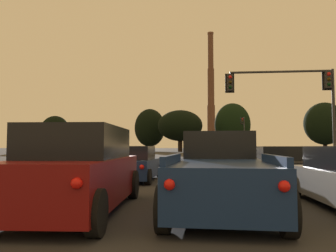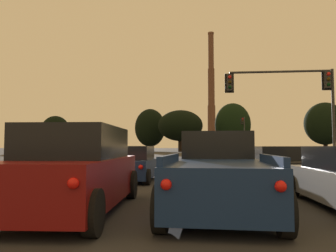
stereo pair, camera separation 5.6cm
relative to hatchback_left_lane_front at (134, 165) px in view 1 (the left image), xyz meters
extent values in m
cube|color=navy|center=(0.00, 0.10, -0.14)|extent=(1.77, 4.02, 0.72)
cube|color=black|center=(0.00, -0.30, 0.50)|extent=(1.59, 1.92, 0.55)
cylinder|color=black|center=(-0.82, 1.73, -0.36)|extent=(0.23, 0.60, 0.60)
cylinder|color=black|center=(0.86, 1.71, -0.36)|extent=(0.23, 0.60, 0.60)
cylinder|color=black|center=(-0.86, -1.52, -0.36)|extent=(0.23, 0.60, 0.60)
cylinder|color=black|center=(0.82, -1.54, -0.36)|extent=(0.23, 0.60, 0.60)
sphere|color=red|center=(-0.71, -1.91, 0.02)|extent=(0.17, 0.17, 0.17)
sphere|color=red|center=(0.65, -1.93, 0.02)|extent=(0.17, 0.17, 0.17)
cube|color=maroon|center=(0.04, -6.62, 0.02)|extent=(2.15, 4.89, 0.95)
cube|color=black|center=(0.04, -6.50, 0.84)|extent=(1.91, 2.88, 0.70)
cylinder|color=black|center=(-0.99, -4.74, -0.28)|extent=(0.26, 0.77, 0.76)
cylinder|color=black|center=(0.89, -4.65, -0.28)|extent=(0.26, 0.77, 0.76)
cylinder|color=black|center=(1.07, -8.50, -0.28)|extent=(0.26, 0.77, 0.76)
sphere|color=red|center=(0.94, -9.00, 0.23)|extent=(0.17, 0.17, 0.17)
cube|color=navy|center=(3.07, 0.25, -0.14)|extent=(1.75, 4.01, 0.72)
cube|color=black|center=(3.07, -0.15, 0.50)|extent=(1.58, 1.91, 0.55)
cylinder|color=black|center=(2.22, 1.87, -0.36)|extent=(0.23, 0.60, 0.60)
cylinder|color=black|center=(3.90, 1.88, -0.36)|extent=(0.23, 0.60, 0.60)
cylinder|color=black|center=(2.24, -1.38, -0.36)|extent=(0.23, 0.60, 0.60)
cylinder|color=black|center=(3.92, -1.37, -0.36)|extent=(0.23, 0.60, 0.60)
sphere|color=red|center=(2.41, -1.77, 0.02)|extent=(0.17, 0.17, 0.17)
sphere|color=red|center=(3.77, -1.76, 0.02)|extent=(0.17, 0.17, 0.17)
cube|color=black|center=(5.92, 0.06, -0.14)|extent=(1.92, 4.64, 0.70)
cube|color=black|center=(5.91, 0.29, 0.49)|extent=(1.68, 2.24, 0.55)
cylinder|color=black|center=(4.99, 1.93, -0.34)|extent=(0.24, 0.65, 0.64)
cylinder|color=black|center=(6.75, 1.98, -0.34)|extent=(0.24, 0.65, 0.64)
cylinder|color=black|center=(5.09, -1.87, -0.34)|extent=(0.24, 0.65, 0.64)
cylinder|color=black|center=(6.85, -1.82, -0.34)|extent=(0.24, 0.65, 0.64)
sphere|color=red|center=(5.26, -2.28, 0.02)|extent=(0.17, 0.17, 0.17)
sphere|color=red|center=(6.70, -2.24, 0.02)|extent=(0.17, 0.17, 0.17)
cylinder|color=black|center=(5.40, -3.86, -0.34)|extent=(0.23, 0.64, 0.64)
cube|color=navy|center=(3.17, -6.01, 0.00)|extent=(2.21, 5.48, 0.88)
cube|color=black|center=(3.24, -4.26, 0.80)|extent=(1.91, 1.87, 0.72)
cube|color=navy|center=(2.18, -7.36, 0.52)|extent=(0.20, 2.43, 0.16)
cube|color=navy|center=(4.06, -7.44, 0.52)|extent=(0.20, 2.43, 0.16)
cylinder|color=black|center=(2.28, -3.78, -0.26)|extent=(0.25, 0.81, 0.80)
cylinder|color=black|center=(4.24, -3.85, -0.26)|extent=(0.25, 0.81, 0.80)
cylinder|color=black|center=(2.11, -8.17, -0.26)|extent=(0.25, 0.81, 0.80)
cylinder|color=black|center=(4.06, -8.25, -0.26)|extent=(0.25, 0.81, 0.80)
sphere|color=red|center=(2.25, -8.70, 0.19)|extent=(0.17, 0.17, 0.17)
sphere|color=red|center=(3.88, -8.76, 0.19)|extent=(0.17, 0.17, 0.17)
cylinder|color=#2D2D30|center=(10.99, 7.30, 2.44)|extent=(0.18, 0.18, 6.22)
cylinder|color=black|center=(10.99, 7.30, -0.61)|extent=(0.40, 0.40, 0.10)
cube|color=#282828|center=(10.70, 7.30, 4.88)|extent=(0.34, 0.34, 1.04)
cube|color=black|center=(10.70, 7.48, 4.88)|extent=(0.58, 0.03, 1.25)
sphere|color=red|center=(10.70, 7.11, 5.21)|extent=(0.22, 0.22, 0.22)
sphere|color=#352604|center=(10.70, 7.11, 4.88)|extent=(0.22, 0.22, 0.22)
sphere|color=black|center=(10.70, 7.11, 4.56)|extent=(0.22, 0.22, 0.22)
cylinder|color=#2D2D30|center=(7.84, 7.30, 5.45)|extent=(6.28, 0.14, 0.14)
sphere|color=#2D2D30|center=(10.99, 7.30, 5.45)|extent=(0.18, 0.18, 0.18)
cube|color=#282828|center=(4.70, 7.30, 4.81)|extent=(0.34, 0.34, 1.04)
cube|color=black|center=(4.70, 7.48, 4.81)|extent=(0.58, 0.03, 1.25)
sphere|color=red|center=(4.70, 7.11, 5.14)|extent=(0.22, 0.22, 0.22)
sphere|color=#352604|center=(4.70, 7.11, 4.81)|extent=(0.22, 0.22, 0.22)
sphere|color=black|center=(4.70, 7.11, 4.49)|extent=(0.22, 0.22, 0.22)
cylinder|color=#2D2D30|center=(10.70, 44.54, 2.64)|extent=(0.18, 0.18, 6.60)
cylinder|color=black|center=(10.70, 44.54, -0.61)|extent=(0.40, 0.40, 0.10)
cube|color=#282828|center=(10.41, 44.54, 5.27)|extent=(0.34, 0.34, 1.04)
cube|color=black|center=(10.41, 44.72, 5.27)|extent=(0.58, 0.03, 1.25)
sphere|color=red|center=(10.41, 44.35, 5.59)|extent=(0.22, 0.22, 0.22)
sphere|color=#352604|center=(10.41, 44.35, 5.27)|extent=(0.22, 0.22, 0.22)
sphere|color=black|center=(10.41, 44.35, 4.94)|extent=(0.22, 0.22, 0.22)
cylinder|color=#523427|center=(8.15, 125.02, 0.84)|extent=(5.18, 5.18, 3.02)
cylinder|color=brown|center=(8.15, 125.02, 10.23)|extent=(3.24, 3.24, 15.75)
cylinder|color=brown|center=(8.15, 125.02, 25.98)|extent=(2.78, 2.78, 15.75)
cylinder|color=brown|center=(8.15, 125.02, 41.73)|extent=(2.33, 2.33, 15.75)
cylinder|color=brown|center=(8.15, 125.02, 49.25)|extent=(2.61, 2.61, 0.70)
cylinder|color=black|center=(-11.66, 82.44, 0.73)|extent=(0.90, 0.90, 2.79)
ellipsoid|color=black|center=(-11.66, 82.44, 6.33)|extent=(9.04, 8.13, 11.20)
cylinder|color=black|center=(-39.18, 78.73, 1.02)|extent=(0.80, 0.80, 3.36)
ellipsoid|color=black|center=(-39.18, 78.73, 5.72)|extent=(8.02, 7.22, 8.06)
cylinder|color=black|center=(-2.13, 73.34, 1.28)|extent=(1.19, 1.19, 3.90)
ellipsoid|color=black|center=(-2.13, 73.34, 6.33)|extent=(11.89, 10.70, 8.25)
cylinder|color=black|center=(35.26, 74.24, 0.96)|extent=(1.04, 1.04, 3.25)
ellipsoid|color=black|center=(35.26, 74.24, 6.69)|extent=(10.35, 9.32, 10.97)
cylinder|color=black|center=(12.05, 77.28, 0.82)|extent=(0.98, 0.98, 2.97)
ellipsoid|color=black|center=(12.05, 77.28, 6.74)|extent=(9.76, 8.78, 11.84)
camera|label=1|loc=(2.68, -13.57, 0.75)|focal=35.00mm
camera|label=2|loc=(2.73, -13.57, 0.75)|focal=35.00mm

